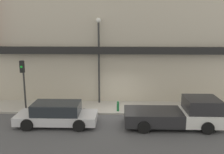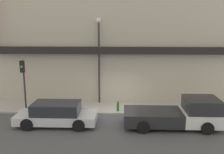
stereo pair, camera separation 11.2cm
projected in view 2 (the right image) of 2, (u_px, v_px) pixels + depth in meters
name	position (u px, v px, depth m)	size (l,w,h in m)	color
ground_plane	(117.00, 115.00, 16.37)	(80.00, 80.00, 0.00)	#4C4C4F
sidewalk	(118.00, 108.00, 17.69)	(36.00, 2.72, 0.13)	#ADA89E
building	(118.00, 35.00, 19.47)	(19.80, 3.80, 11.21)	#BCB29E
pickup_truck	(179.00, 114.00, 14.36)	(5.52, 2.28, 1.72)	white
parked_car	(57.00, 114.00, 14.64)	(4.69, 2.03, 1.35)	silver
fire_hydrant	(118.00, 106.00, 16.69)	(0.16, 0.16, 0.69)	#196633
street_lamp	(99.00, 51.00, 17.91)	(0.36, 0.36, 6.19)	#2D2D2D
traffic_light	(23.00, 76.00, 16.78)	(0.28, 0.42, 3.36)	#2D2D2D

